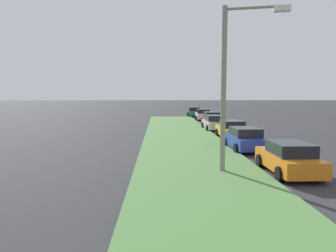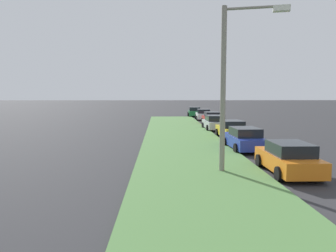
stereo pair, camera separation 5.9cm
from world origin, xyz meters
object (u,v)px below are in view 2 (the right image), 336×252
parked_car_yellow (232,130)px  streetlight (231,77)px  parked_car_silver (214,123)px  parked_car_white (203,115)px  parked_car_green (194,112)px  parked_car_red (212,118)px  parked_car_blue (244,139)px  parked_car_orange (288,158)px

parked_car_yellow → streetlight: size_ratio=0.58×
parked_car_yellow → parked_car_silver: 6.04m
parked_car_white → parked_car_green: size_ratio=1.00×
parked_car_green → parked_car_red: bearing=-174.2°
parked_car_blue → parked_car_yellow: same height
parked_car_orange → parked_car_yellow: same height
parked_car_red → parked_car_green: (12.75, 0.69, 0.00)m
parked_car_silver → parked_car_yellow: bearing=-178.0°
parked_car_green → parked_car_white: bearing=-172.5°
parked_car_blue → parked_car_red: (17.15, -0.62, 0.00)m
parked_car_orange → parked_car_blue: bearing=3.4°
parked_car_white → parked_car_blue: bearing=-178.4°
parked_car_silver → parked_car_green: bearing=-1.6°
parked_car_blue → parked_car_yellow: (5.41, -0.36, 0.00)m
parked_car_blue → parked_car_green: (29.90, 0.07, 0.00)m
parked_car_blue → parked_car_red: size_ratio=1.02×
parked_car_red → streetlight: (-23.27, 2.88, 3.67)m
parked_car_yellow → parked_car_blue: bearing=175.2°
parked_car_orange → parked_car_white: bearing=-0.3°
streetlight → parked_car_orange: bearing=-93.6°
parked_car_orange → parked_car_blue: 6.30m
parked_car_orange → parked_car_silver: (17.73, 0.42, 0.00)m
parked_car_orange → parked_car_blue: same height
parked_car_blue → streetlight: streetlight is taller
parked_car_silver → parked_car_red: (5.70, -0.66, 0.00)m
parked_car_yellow → streetlight: 12.39m
parked_car_blue → parked_car_white: (23.53, -0.46, 0.00)m
parked_car_yellow → parked_car_red: (11.73, -0.26, 0.00)m
parked_car_red → parked_car_yellow: bearing=178.5°
parked_car_blue → streetlight: (-6.12, 2.26, 3.67)m
streetlight → parked_car_white: bearing=-5.2°
parked_car_white → parked_car_green: same height
parked_car_orange → parked_car_red: same height
parked_car_blue → streetlight: 7.49m
parked_car_silver → parked_car_white: same height
parked_car_silver → streetlight: bearing=171.0°
parked_car_orange → parked_car_white: same height
parked_car_green → streetlight: bearing=179.3°
parked_car_silver → parked_car_white: bearing=-4.1°
parked_car_yellow → parked_car_red: bearing=-2.3°
parked_car_yellow → parked_car_white: (18.12, -0.10, 0.00)m
parked_car_orange → parked_car_yellow: (11.70, 0.03, 0.00)m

